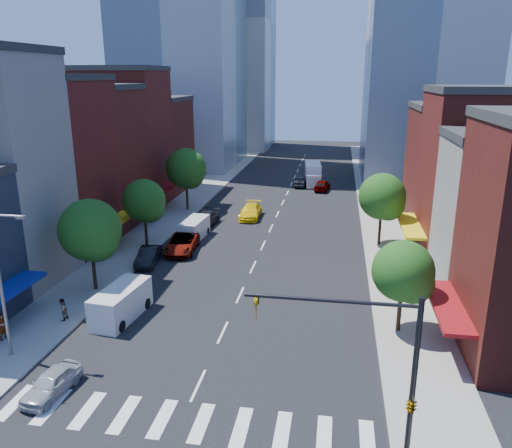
{
  "coord_description": "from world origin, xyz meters",
  "views": [
    {
      "loc": [
        7.01,
        -22.98,
        16.37
      ],
      "look_at": [
        0.8,
        14.79,
        5.0
      ],
      "focal_mm": 35.0,
      "sensor_mm": 36.0,
      "label": 1
    }
  ],
  "objects": [
    {
      "name": "tree_right_near",
      "position": [
        11.65,
        7.92,
        4.19
      ],
      "size": [
        4.0,
        4.0,
        6.2
      ],
      "color": "black",
      "rests_on": "sidewalk_right"
    },
    {
      "name": "cargo_van_far",
      "position": [
        -7.51,
        25.2,
        1.01
      ],
      "size": [
        2.22,
        4.89,
        2.03
      ],
      "rotation": [
        0.0,
        0.0,
        -0.07
      ],
      "color": "silver",
      "rests_on": "ground"
    },
    {
      "name": "parked_car_second",
      "position": [
        -9.5,
        17.29,
        0.75
      ],
      "size": [
        2.11,
        4.69,
        1.49
      ],
      "primitive_type": "imported",
      "rotation": [
        0.0,
        0.0,
        0.12
      ],
      "color": "black",
      "rests_on": "ground"
    },
    {
      "name": "tree_right_far",
      "position": [
        11.65,
        25.92,
        4.86
      ],
      "size": [
        4.6,
        4.6,
        7.2
      ],
      "color": "black",
      "rests_on": "sidewalk_right"
    },
    {
      "name": "cargo_van_near",
      "position": [
        -7.52,
        6.81,
        1.12
      ],
      "size": [
        2.69,
        5.51,
        2.26
      ],
      "rotation": [
        0.0,
        0.0,
        -0.11
      ],
      "color": "silver",
      "rests_on": "ground"
    },
    {
      "name": "tree_left_far",
      "position": [
        -11.35,
        35.92,
        5.2
      ],
      "size": [
        5.0,
        5.0,
        7.75
      ],
      "color": "black",
      "rests_on": "sidewalk_left"
    },
    {
      "name": "streetlight",
      "position": [
        -11.81,
        1.0,
        5.28
      ],
      "size": [
        2.25,
        0.25,
        9.0
      ],
      "color": "slate",
      "rests_on": "sidewalk_left"
    },
    {
      "name": "bldg_left_3",
      "position": [
        -21.0,
        29.0,
        7.5
      ],
      "size": [
        12.0,
        8.0,
        15.0
      ],
      "primitive_type": "cube",
      "color": "#541A15",
      "rests_on": "ground"
    },
    {
      "name": "tower_far_w",
      "position": [
        -18.0,
        95.0,
        28.0
      ],
      "size": [
        18.0,
        18.0,
        56.0
      ],
      "primitive_type": "cube",
      "color": "#9EA5AD",
      "rests_on": "ground"
    },
    {
      "name": "parked_car_third",
      "position": [
        -7.5,
        20.95,
        0.82
      ],
      "size": [
        3.28,
        6.13,
        1.64
      ],
      "primitive_type": "imported",
      "rotation": [
        0.0,
        0.0,
        0.1
      ],
      "color": "#999999",
      "rests_on": "ground"
    },
    {
      "name": "traffic_car_oncoming",
      "position": [
        1.5,
        52.65,
        0.74
      ],
      "size": [
        1.59,
        4.52,
        1.49
      ],
      "primitive_type": "imported",
      "rotation": [
        0.0,
        0.0,
        3.14
      ],
      "color": "black",
      "rests_on": "ground"
    },
    {
      "name": "sidewalk_left",
      "position": [
        -12.5,
        40.0,
        0.07
      ],
      "size": [
        5.0,
        120.0,
        0.15
      ],
      "primitive_type": "cube",
      "color": "gray",
      "rests_on": "ground"
    },
    {
      "name": "traffic_car_far",
      "position": [
        4.95,
        50.31,
        0.81
      ],
      "size": [
        2.52,
        4.96,
        1.62
      ],
      "primitive_type": "imported",
      "rotation": [
        0.0,
        0.0,
        3.01
      ],
      "color": "#999999",
      "rests_on": "ground"
    },
    {
      "name": "crosswalk",
      "position": [
        0.0,
        -3.0,
        0.01
      ],
      "size": [
        19.0,
        3.0,
        0.01
      ],
      "primitive_type": "cube",
      "color": "silver",
      "rests_on": "ground"
    },
    {
      "name": "sidewalk_right",
      "position": [
        12.5,
        40.0,
        0.07
      ],
      "size": [
        5.0,
        120.0,
        0.15
      ],
      "primitive_type": "cube",
      "color": "gray",
      "rests_on": "ground"
    },
    {
      "name": "bldg_right_3",
      "position": [
        21.0,
        34.0,
        6.5
      ],
      "size": [
        12.0,
        10.0,
        13.0
      ],
      "primitive_type": "cube",
      "color": "#541A15",
      "rests_on": "ground"
    },
    {
      "name": "traffic_signal",
      "position": [
        9.94,
        -4.5,
        4.16
      ],
      "size": [
        7.24,
        2.24,
        8.0
      ],
      "color": "black",
      "rests_on": "sidewalk_right"
    },
    {
      "name": "tree_left_mid",
      "position": [
        -11.35,
        21.92,
        4.53
      ],
      "size": [
        4.2,
        4.2,
        6.65
      ],
      "color": "black",
      "rests_on": "sidewalk_left"
    },
    {
      "name": "bldg_left_5",
      "position": [
        -21.0,
        47.0,
        6.5
      ],
      "size": [
        12.0,
        10.0,
        13.0
      ],
      "primitive_type": "cube",
      "color": "#541A15",
      "rests_on": "ground"
    },
    {
      "name": "pedestrian_far",
      "position": [
        -11.22,
        5.64,
        0.95
      ],
      "size": [
        0.69,
        0.84,
        1.6
      ],
      "primitive_type": "imported",
      "rotation": [
        0.0,
        0.0,
        -1.69
      ],
      "color": "#999999",
      "rests_on": "sidewalk_left"
    },
    {
      "name": "bldg_right_2",
      "position": [
        21.0,
        24.0,
        7.5
      ],
      "size": [
        12.0,
        10.0,
        15.0
      ],
      "primitive_type": "cube",
      "color": "maroon",
      "rests_on": "ground"
    },
    {
      "name": "box_truck",
      "position": [
        3.28,
        54.9,
        1.5
      ],
      "size": [
        3.02,
        8.05,
        3.17
      ],
      "rotation": [
        0.0,
        0.0,
        0.09
      ],
      "color": "silver",
      "rests_on": "ground"
    },
    {
      "name": "tree_left_near",
      "position": [
        -11.35,
        10.92,
        4.87
      ],
      "size": [
        4.8,
        4.8,
        7.3
      ],
      "color": "black",
      "rests_on": "sidewalk_left"
    },
    {
      "name": "parked_car_front",
      "position": [
        -7.5,
        -2.0,
        0.66
      ],
      "size": [
        2.04,
        4.06,
        1.33
      ],
      "primitive_type": "imported",
      "rotation": [
        0.0,
        0.0,
        -0.13
      ],
      "color": "#A8A9AD",
      "rests_on": "ground"
    },
    {
      "name": "bldg_left_2",
      "position": [
        -21.0,
        20.5,
        8.0
      ],
      "size": [
        12.0,
        9.0,
        16.0
      ],
      "primitive_type": "cube",
      "color": "maroon",
      "rests_on": "ground"
    },
    {
      "name": "parked_car_rear",
      "position": [
        -7.5,
        29.83,
        0.76
      ],
      "size": [
        2.49,
        5.4,
        1.53
      ],
      "primitive_type": "imported",
      "rotation": [
        0.0,
        0.0,
        -0.07
      ],
      "color": "black",
      "rests_on": "ground"
    },
    {
      "name": "ground",
      "position": [
        0.0,
        0.0,
        0.0
      ],
      "size": [
        220.0,
        220.0,
        0.0
      ],
      "primitive_type": "plane",
      "color": "black",
      "rests_on": "ground"
    },
    {
      "name": "bldg_left_4",
      "position": [
        -21.0,
        37.5,
        8.5
      ],
      "size": [
        12.0,
        9.0,
        17.0
      ],
      "primitive_type": "cube",
      "color": "maroon",
      "rests_on": "ground"
    },
    {
      "name": "pedestrian_near",
      "position": [
        -13.6,
        2.6,
        1.06
      ],
      "size": [
        0.66,
        0.78,
        1.83
      ],
      "primitive_type": "imported",
      "rotation": [
        0.0,
        0.0,
        1.17
      ],
      "color": "#999999",
      "rests_on": "sidewalk_left"
    },
    {
      "name": "taxi",
      "position": [
        -3.0,
        33.87,
        0.81
      ],
      "size": [
        2.37,
        5.62,
        1.62
      ],
      "primitive_type": "imported",
      "rotation": [
        0.0,
        0.0,
        0.02
      ],
      "color": "yellow",
      "rests_on": "ground"
    }
  ]
}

